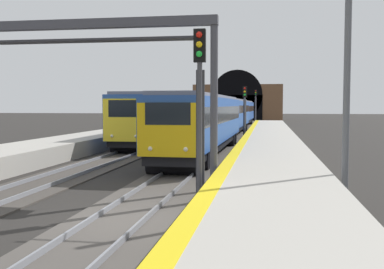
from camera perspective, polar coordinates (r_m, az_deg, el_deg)
The scene contains 12 objects.
ground_plane at distance 13.25m, azimuth -8.65°, elevation -10.51°, with size 320.00×320.00×0.00m, color #282623.
platform_right at distance 12.52m, azimuth 10.09°, elevation -9.04°, with size 112.00×3.88×0.99m, color #ADA89E.
platform_right_edge_strip at distance 12.51m, azimuth 2.29°, elevation -6.66°, with size 112.00×0.50×0.01m, color yellow.
track_main_line at distance 13.24m, azimuth -8.65°, elevation -10.34°, with size 160.00×2.99×0.21m.
train_main_approaching at distance 49.08m, azimuth 4.68°, elevation 2.48°, with size 60.11×3.26×3.86m.
train_adjacent_platform at distance 49.40m, azimuth -1.20°, elevation 2.66°, with size 41.20×3.06×5.01m.
railway_signal_near at distance 14.80m, azimuth 0.97°, elevation 4.28°, with size 0.39×0.38×5.65m.
railway_signal_mid at distance 43.83m, azimuth 6.54°, elevation 3.39°, with size 0.39×0.38×5.00m.
railway_signal_far at distance 83.39m, azimuth 7.89°, elevation 3.88°, with size 0.39×0.38×5.98m.
overhead_signal_gantry at distance 18.18m, azimuth -11.88°, elevation 9.19°, with size 0.70×9.41×6.50m.
tunnel_portal at distance 100.21m, azimuth 5.63°, elevation 4.03°, with size 2.12×19.30×10.81m.
catenary_mast_near at distance 15.86m, azimuth 18.51°, elevation 7.08°, with size 0.22×2.30×8.23m.
Camera 1 is at (-12.21, -4.00, 3.24)m, focal length 43.08 mm.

